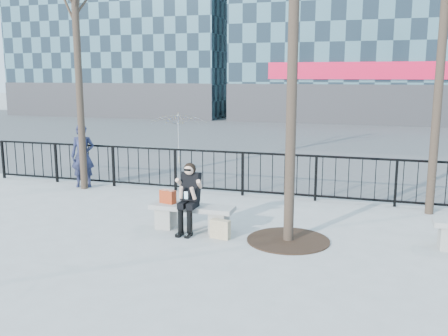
% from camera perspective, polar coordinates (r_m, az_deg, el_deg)
% --- Properties ---
extents(ground, '(120.00, 120.00, 0.00)m').
position_cam_1_polar(ground, '(9.78, -3.66, -7.05)').
color(ground, gray).
rests_on(ground, ground).
extents(street_surface, '(60.00, 23.00, 0.01)m').
position_cam_1_polar(street_surface, '(24.12, 9.17, 3.43)').
color(street_surface, '#474747').
rests_on(street_surface, ground).
extents(railing, '(14.00, 0.06, 1.10)m').
position_cam_1_polar(railing, '(12.41, 1.25, -0.59)').
color(railing, black).
rests_on(railing, ground).
extents(tree_grate, '(1.50, 1.50, 0.02)m').
position_cam_1_polar(tree_grate, '(9.21, 7.34, -8.18)').
color(tree_grate, black).
rests_on(tree_grate, ground).
extents(bench_main, '(1.65, 0.46, 0.49)m').
position_cam_1_polar(bench_main, '(9.70, -3.68, -5.35)').
color(bench_main, gray).
rests_on(bench_main, ground).
extents(seated_woman, '(0.50, 0.64, 1.34)m').
position_cam_1_polar(seated_woman, '(9.46, -4.05, -3.45)').
color(seated_woman, black).
rests_on(seated_woman, ground).
extents(handbag, '(0.35, 0.23, 0.26)m').
position_cam_1_polar(handbag, '(9.82, -6.44, -3.26)').
color(handbag, '#A53214').
rests_on(handbag, bench_main).
extents(shopping_bag, '(0.39, 0.20, 0.35)m').
position_cam_1_polar(shopping_bag, '(9.21, -0.43, -7.01)').
color(shopping_bag, beige).
rests_on(shopping_bag, ground).
extents(standing_man, '(0.72, 0.61, 1.68)m').
position_cam_1_polar(standing_man, '(13.79, -15.84, 1.36)').
color(standing_man, black).
rests_on(standing_man, ground).
extents(vendor_umbrella, '(1.97, 2.01, 1.75)m').
position_cam_1_polar(vendor_umbrella, '(16.63, -5.27, 3.36)').
color(vendor_umbrella, gold).
rests_on(vendor_umbrella, ground).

